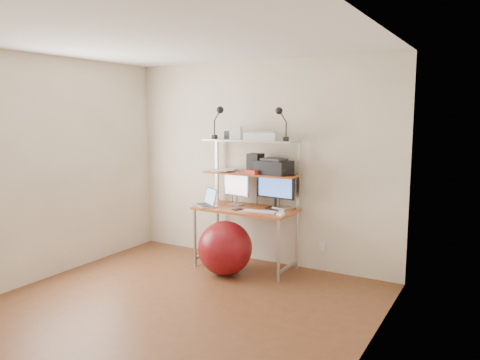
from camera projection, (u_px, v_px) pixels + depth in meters
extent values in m
plane|color=brown|center=(172.00, 310.00, 4.46)|extent=(3.60, 3.60, 0.00)
plane|color=silver|center=(167.00, 40.00, 4.11)|extent=(3.60, 3.60, 0.00)
plane|color=#EFE2C8|center=(260.00, 163.00, 5.83)|extent=(3.60, 0.00, 3.60)
plane|color=#EFE2C8|center=(40.00, 169.00, 5.17)|extent=(0.00, 3.60, 3.60)
plane|color=#EFE2C8|center=(366.00, 198.00, 3.40)|extent=(0.00, 3.60, 3.60)
cube|color=#A74F20|center=(246.00, 209.00, 5.60)|extent=(1.20, 0.60, 0.03)
cylinder|color=#ACADB1|center=(195.00, 238.00, 5.70)|extent=(0.04, 0.04, 0.71)
cylinder|color=#ACADB1|center=(218.00, 229.00, 6.15)|extent=(0.04, 0.04, 0.71)
cylinder|color=#ACADB1|center=(278.00, 251.00, 5.15)|extent=(0.04, 0.04, 0.71)
cylinder|color=#ACADB1|center=(297.00, 240.00, 5.60)|extent=(0.04, 0.04, 0.71)
cube|color=#ACADB1|center=(217.00, 169.00, 6.04)|extent=(0.03, 0.04, 0.84)
cube|color=#ACADB1|center=(299.00, 175.00, 5.48)|extent=(0.03, 0.04, 0.84)
cube|color=#A74F20|center=(251.00, 174.00, 5.65)|extent=(1.18, 0.34, 0.02)
cube|color=#ACADB1|center=(251.00, 141.00, 5.59)|extent=(1.18, 0.34, 0.02)
cube|color=silver|center=(322.00, 246.00, 5.54)|extent=(0.08, 0.01, 0.12)
cube|color=#A9A8AD|center=(236.00, 204.00, 5.77)|extent=(0.19, 0.16, 0.01)
cylinder|color=#A9A8AD|center=(237.00, 200.00, 5.78)|extent=(0.03, 0.03, 0.10)
cube|color=#A9A8AD|center=(237.00, 184.00, 5.75)|extent=(0.38, 0.09, 0.29)
plane|color=white|center=(236.00, 185.00, 5.74)|extent=(0.34, 0.06, 0.34)
cube|color=black|center=(275.00, 208.00, 5.54)|extent=(0.20, 0.16, 0.01)
cylinder|color=black|center=(275.00, 203.00, 5.54)|extent=(0.03, 0.03, 0.11)
cube|color=black|center=(275.00, 186.00, 5.51)|extent=(0.50, 0.08, 0.30)
plane|color=blue|center=(275.00, 186.00, 5.50)|extent=(0.45, 0.05, 0.45)
cube|color=silver|center=(205.00, 205.00, 5.71)|extent=(0.38, 0.35, 0.01)
cube|color=#2C2C2F|center=(205.00, 205.00, 5.71)|extent=(0.29, 0.26, 0.00)
cube|color=silver|center=(213.00, 196.00, 5.74)|extent=(0.29, 0.23, 0.20)
plane|color=#6C97B4|center=(213.00, 196.00, 5.74)|extent=(0.27, 0.22, 0.27)
cube|color=silver|center=(259.00, 211.00, 5.37)|extent=(0.39, 0.16, 0.01)
cube|color=silver|center=(281.00, 214.00, 5.18)|extent=(0.10, 0.07, 0.02)
cube|color=silver|center=(283.00, 208.00, 5.50)|extent=(0.21, 0.21, 0.03)
cube|color=black|center=(237.00, 209.00, 5.49)|extent=(0.10, 0.14, 0.01)
cube|color=black|center=(274.00, 168.00, 5.48)|extent=(0.44, 0.33, 0.16)
cube|color=#2C2C2F|center=(274.00, 159.00, 5.47)|extent=(0.30, 0.24, 0.03)
cube|color=black|center=(255.00, 163.00, 5.62)|extent=(0.18, 0.18, 0.23)
cube|color=red|center=(253.00, 172.00, 5.53)|extent=(0.21, 0.17, 0.05)
cube|color=silver|center=(262.00, 136.00, 5.51)|extent=(0.42, 0.30, 0.09)
cube|color=#A9A8AD|center=(262.00, 132.00, 5.51)|extent=(0.35, 0.23, 0.01)
cube|color=silver|center=(236.00, 133.00, 5.66)|extent=(0.15, 0.14, 0.15)
cube|color=#2C2C2F|center=(229.00, 135.00, 5.80)|extent=(0.12, 0.12, 0.10)
cube|color=black|center=(215.00, 137.00, 5.76)|extent=(0.05, 0.06, 0.05)
cylinder|color=black|center=(214.00, 128.00, 5.74)|extent=(0.02, 0.02, 0.18)
sphere|color=black|center=(220.00, 110.00, 5.66)|extent=(0.09, 0.09, 0.09)
cube|color=black|center=(286.00, 139.00, 5.32)|extent=(0.05, 0.06, 0.05)
cylinder|color=black|center=(286.00, 129.00, 5.30)|extent=(0.02, 0.02, 0.17)
sphere|color=black|center=(279.00, 111.00, 5.31)|extent=(0.08, 0.08, 0.08)
sphere|color=maroon|center=(225.00, 248.00, 5.41)|extent=(0.63, 0.63, 0.63)
cube|color=white|center=(222.00, 170.00, 5.87)|extent=(0.25, 0.31, 0.00)
cube|color=white|center=(223.00, 171.00, 5.78)|extent=(0.33, 0.35, 0.00)
cube|color=white|center=(226.00, 170.00, 5.87)|extent=(0.22, 0.29, 0.00)
cube|color=white|center=(225.00, 170.00, 5.80)|extent=(0.22, 0.28, 0.00)
cube|color=white|center=(226.00, 169.00, 5.81)|extent=(0.30, 0.34, 0.00)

